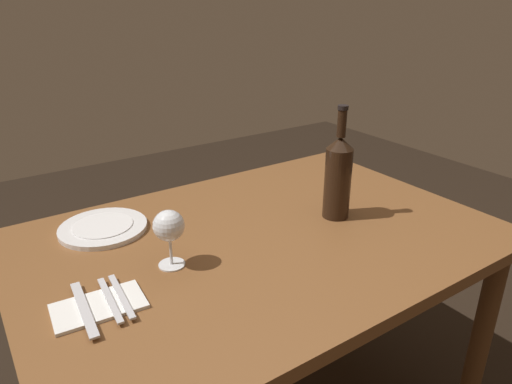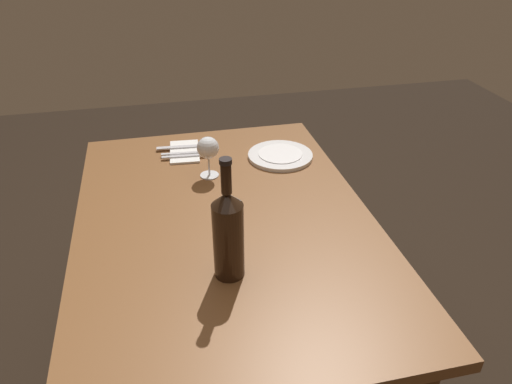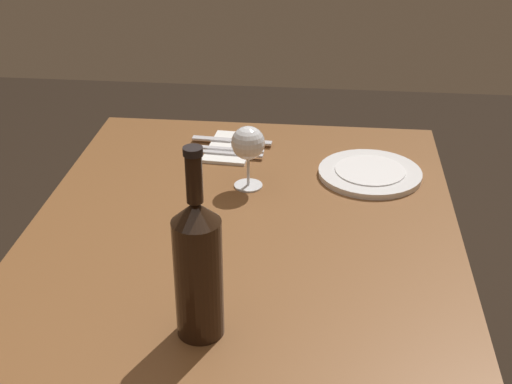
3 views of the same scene
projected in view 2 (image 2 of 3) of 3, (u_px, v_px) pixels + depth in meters
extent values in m
plane|color=black|center=(231.00, 375.00, 1.86)|extent=(6.00, 6.00, 0.00)
cube|color=brown|center=(225.00, 223.00, 1.48)|extent=(1.30, 0.90, 0.04)
cylinder|color=brown|center=(288.00, 207.00, 2.23)|extent=(0.06, 0.06, 0.70)
cylinder|color=brown|center=(120.00, 228.00, 2.08)|extent=(0.06, 0.06, 0.70)
cylinder|color=white|center=(210.00, 175.00, 1.69)|extent=(0.07, 0.07, 0.00)
cylinder|color=white|center=(209.00, 165.00, 1.67)|extent=(0.01, 0.01, 0.07)
sphere|color=white|center=(208.00, 148.00, 1.64)|extent=(0.08, 0.08, 0.08)
cylinder|color=maroon|center=(208.00, 150.00, 1.64)|extent=(0.06, 0.06, 0.01)
cylinder|color=black|center=(229.00, 241.00, 1.20)|extent=(0.08, 0.08, 0.21)
cone|color=black|center=(227.00, 199.00, 1.13)|extent=(0.08, 0.08, 0.03)
cylinder|color=black|center=(226.00, 178.00, 1.10)|extent=(0.03, 0.03, 0.08)
cylinder|color=black|center=(226.00, 161.00, 1.08)|extent=(0.03, 0.03, 0.01)
cylinder|color=white|center=(280.00, 156.00, 1.81)|extent=(0.25, 0.25, 0.01)
cylinder|color=white|center=(280.00, 153.00, 1.81)|extent=(0.17, 0.17, 0.00)
cube|color=white|center=(185.00, 152.00, 1.85)|extent=(0.20, 0.12, 0.01)
cube|color=silver|center=(185.00, 153.00, 1.82)|extent=(0.03, 0.18, 0.00)
cube|color=silver|center=(186.00, 156.00, 1.80)|extent=(0.03, 0.18, 0.00)
cube|color=silver|center=(184.00, 147.00, 1.87)|extent=(0.04, 0.21, 0.00)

